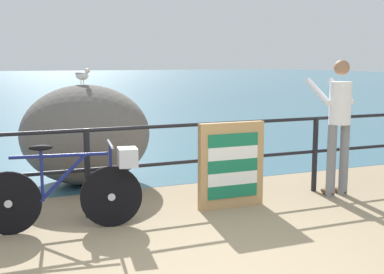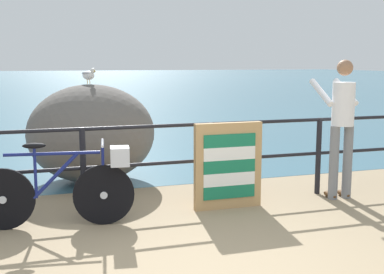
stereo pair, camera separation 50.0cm
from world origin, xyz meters
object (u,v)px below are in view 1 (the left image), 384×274
(person_at_railing, at_px, (338,121))
(folded_deckchair_stack, at_px, (231,165))
(seagull, at_px, (82,75))
(bicycle, at_px, (75,186))
(breakwater_boulder_main, at_px, (86,134))

(person_at_railing, height_order, folded_deckchair_stack, person_at_railing)
(person_at_railing, xyz_separation_m, seagull, (-2.94, 2.01, 0.58))
(bicycle, distance_m, folded_deckchair_stack, 1.88)
(seagull, bearing_deg, breakwater_boulder_main, -23.24)
(bicycle, bearing_deg, person_at_railing, 9.45)
(folded_deckchair_stack, xyz_separation_m, breakwater_boulder_main, (-1.39, 1.90, 0.20))
(bicycle, bearing_deg, seagull, 85.03)
(folded_deckchair_stack, distance_m, breakwater_boulder_main, 2.36)
(folded_deckchair_stack, distance_m, seagull, 2.65)
(bicycle, xyz_separation_m, folded_deckchair_stack, (1.88, 0.12, 0.06))
(folded_deckchair_stack, relative_size, seagull, 3.15)
(person_at_railing, xyz_separation_m, folded_deckchair_stack, (-1.54, 0.02, -0.47))
(breakwater_boulder_main, xyz_separation_m, seagull, (-0.01, 0.08, 0.85))
(bicycle, height_order, seagull, seagull)
(folded_deckchair_stack, bearing_deg, bicycle, -176.44)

